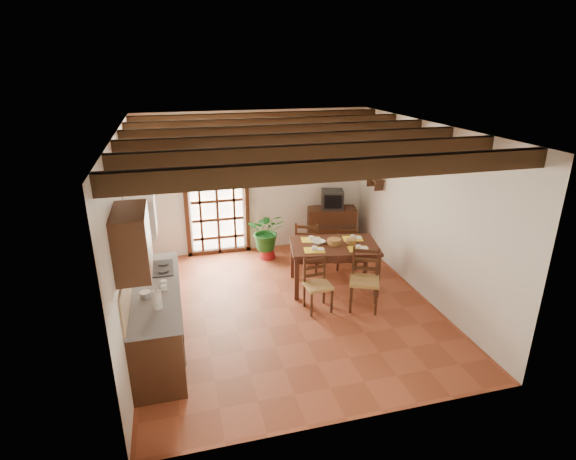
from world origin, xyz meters
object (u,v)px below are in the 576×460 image
object	(u,v)px
dining_table	(334,250)
pendant_lamp	(335,167)
sideboard	(331,227)
potted_plant	(267,231)
chair_far_right	(346,254)
crt_tv	(332,199)
kitchen_counter	(158,317)
chair_near_left	(318,294)
chair_far_left	(307,254)
chair_near_right	(364,290)

from	to	relation	value
dining_table	pendant_lamp	bearing A→B (deg)	100.82
sideboard	potted_plant	bearing A→B (deg)	-157.38
potted_plant	pendant_lamp	size ratio (longest dim) A/B	2.40
chair_far_right	crt_tv	distance (m)	1.32
sideboard	potted_plant	world-z (taller)	potted_plant
kitchen_counter	sideboard	world-z (taller)	kitchen_counter
kitchen_counter	chair_near_left	distance (m)	2.42
dining_table	sideboard	xyz separation A→B (m)	(0.60, 1.74, -0.27)
chair_near_left	chair_far_right	xyz separation A→B (m)	(0.99, 1.32, 0.00)
crt_tv	chair_far_left	bearing A→B (deg)	-115.56
kitchen_counter	sideboard	xyz separation A→B (m)	(3.47, 2.83, -0.06)
pendant_lamp	potted_plant	bearing A→B (deg)	121.50
chair_far_left	pendant_lamp	bearing A→B (deg)	131.68
dining_table	pendant_lamp	world-z (taller)	pendant_lamp
chair_near_right	chair_far_left	bearing A→B (deg)	130.43
kitchen_counter	potted_plant	xyz separation A→B (m)	(2.04, 2.54, 0.10)
kitchen_counter	chair_near_right	distance (m)	3.11
chair_near_right	chair_far_left	distance (m)	1.65
kitchen_counter	potted_plant	world-z (taller)	potted_plant
chair_near_right	chair_far_right	bearing A→B (deg)	104.32
chair_near_right	pendant_lamp	world-z (taller)	pendant_lamp
kitchen_counter	chair_far_left	bearing A→B (deg)	35.24
pendant_lamp	sideboard	bearing A→B (deg)	70.01
crt_tv	kitchen_counter	bearing A→B (deg)	-125.59
chair_far_right	kitchen_counter	bearing A→B (deg)	39.96
dining_table	chair_far_left	size ratio (longest dim) A/B	1.67
chair_near_left	pendant_lamp	world-z (taller)	pendant_lamp
sideboard	potted_plant	xyz separation A→B (m)	(-1.43, -0.28, 0.15)
kitchen_counter	chair_near_left	xyz separation A→B (m)	(2.38, 0.42, -0.21)
kitchen_counter	chair_near_right	size ratio (longest dim) A/B	2.34
dining_table	potted_plant	size ratio (longest dim) A/B	0.79
kitchen_counter	chair_far_left	size ratio (longest dim) A/B	2.36
chair_near_left	crt_tv	size ratio (longest dim) A/B	1.61
chair_near_left	potted_plant	world-z (taller)	potted_plant
dining_table	crt_tv	bearing A→B (deg)	81.84
crt_tv	pendant_lamp	distance (m)	2.04
chair_far_right	potted_plant	distance (m)	1.58
chair_far_left	sideboard	xyz separation A→B (m)	(0.82, 0.95, 0.12)
chair_near_left	chair_far_left	xyz separation A→B (m)	(0.28, 1.45, 0.03)
kitchen_counter	potted_plant	distance (m)	3.26
chair_far_right	pendant_lamp	bearing A→B (deg)	61.21
kitchen_counter	pendant_lamp	bearing A→B (deg)	22.35
dining_table	kitchen_counter	bearing A→B (deg)	-148.56
chair_far_right	pendant_lamp	world-z (taller)	pendant_lamp
chair_far_left	potted_plant	bearing A→B (deg)	-23.15
kitchen_counter	dining_table	world-z (taller)	kitchen_counter
dining_table	chair_far_left	xyz separation A→B (m)	(-0.22, 0.79, -0.39)
chair_near_right	chair_far_right	xyz separation A→B (m)	(0.27, 1.45, -0.04)
chair_far_left	potted_plant	distance (m)	0.94
chair_far_left	chair_far_right	bearing A→B (deg)	-166.58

